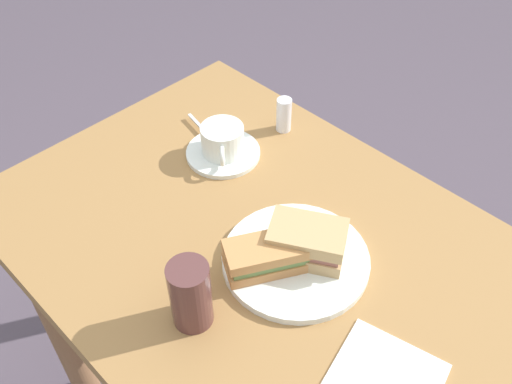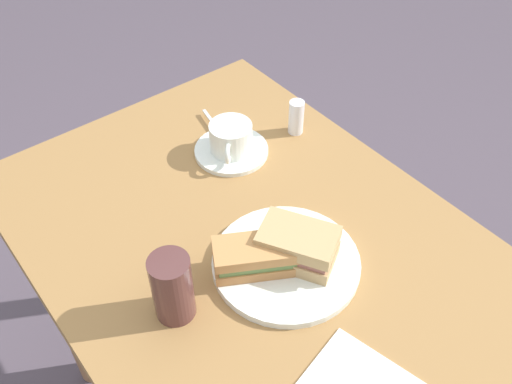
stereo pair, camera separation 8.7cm
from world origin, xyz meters
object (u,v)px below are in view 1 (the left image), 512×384
Objects in this scene: coffee_saucer at (223,153)px; dining_table at (270,299)px; sandwich_back at (270,255)px; spoon at (204,130)px; coffee_cup at (222,139)px; salt_shaker at (284,115)px; napkin at (384,381)px; sandwich_plate at (296,259)px; sandwich_front at (307,241)px; drinking_glass at (191,295)px.

dining_table is at bearing -24.37° from coffee_saucer.
spoon is (-0.35, 0.16, -0.03)m from sandwich_back.
sandwich_back is at bearing -27.93° from coffee_cup.
sandwich_back is 2.11× the size of salt_shaker.
sandwich_back is (0.03, -0.04, 0.19)m from dining_table.
napkin is 1.97× the size of salt_shaker.
coffee_cup reaches higher than sandwich_plate.
coffee_saucer is (-0.30, 0.08, -0.04)m from sandwich_front.
dining_table is 6.79× the size of coffee_saucer.
salt_shaker reaches higher than coffee_cup.
napkin is 1.23× the size of drinking_glass.
coffee_saucer is 0.08m from spoon.
sandwich_front is at bearing 158.66° from napkin.
sandwich_front is at bearing 78.02° from drinking_glass.
coffee_saucer is (-0.29, 0.10, -0.00)m from sandwich_plate.
sandwich_front is at bearing 24.65° from dining_table.
drinking_glass is (0.25, -0.29, 0.02)m from coffee_cup.
sandwich_plate is at bearing -43.61° from salt_shaker.
spoon is (-0.08, 0.02, -0.03)m from coffee_cup.
salt_shaker is at bearing 129.47° from dining_table.
spoon is 0.17m from salt_shaker.
sandwich_back is 0.26m from napkin.
sandwich_back is at bearing -112.36° from sandwich_front.
coffee_saucer is at bearing 151.99° from sandwich_back.
salt_shaker reaches higher than coffee_saucer.
coffee_saucer is 1.54× the size of coffee_cup.
sandwich_plate is 0.31m from coffee_saucer.
sandwich_front is 0.31m from coffee_cup.
sandwich_back is (-0.03, -0.06, -0.00)m from sandwich_front.
coffee_saucer is 1.01× the size of napkin.
sandwich_back is 0.31m from coffee_cup.
coffee_cup is 0.66× the size of napkin.
coffee_cup is (-0.29, 0.10, 0.03)m from sandwich_plate.
coffee_cup reaches higher than napkin.
napkin is at bearing -17.38° from spoon.
sandwich_front is (0.01, 0.02, 0.04)m from sandwich_plate.
drinking_glass reaches higher than sandwich_plate.
salt_shaker reaches higher than sandwich_back.
salt_shaker reaches higher than napkin.
coffee_saucer is 0.16m from salt_shaker.
coffee_cup is at bearing 160.93° from sandwich_plate.
dining_table is 0.39m from salt_shaker.
sandwich_back is at bearing -48.90° from dining_table.
coffee_cup is at bearing 130.55° from drinking_glass.
sandwich_front is 1.52× the size of spoon.
dining_table is 0.31m from coffee_saucer.
dining_table is 10.45× the size of coffee_cup.
sandwich_back is 0.38m from salt_shaker.
sandwich_front is at bearing -14.87° from spoon.
salt_shaker is 0.50m from drinking_glass.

